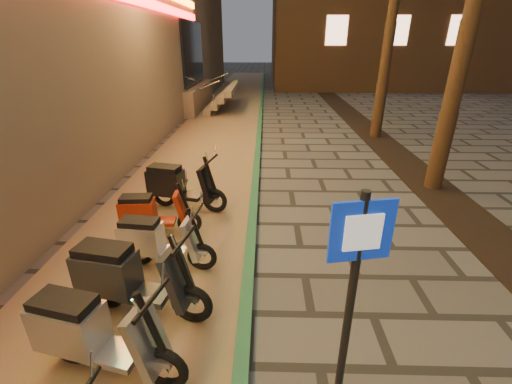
{
  "coord_description": "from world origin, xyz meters",
  "views": [
    {
      "loc": [
        -0.66,
        -1.09,
        3.42
      ],
      "look_at": [
        -0.79,
        3.89,
        1.2
      ],
      "focal_mm": 24.0,
      "sensor_mm": 36.0,
      "label": 1
    }
  ],
  "objects_px": {
    "scooter_5": "(92,334)",
    "scooter_9": "(177,185)",
    "pedestrian_sign": "(354,283)",
    "scooter_6": "(127,277)",
    "scooter_7": "(156,241)",
    "scooter_8": "(150,213)"
  },
  "relations": [
    {
      "from": "scooter_6",
      "to": "scooter_8",
      "type": "relative_size",
      "value": 1.24
    },
    {
      "from": "scooter_5",
      "to": "scooter_8",
      "type": "relative_size",
      "value": 1.17
    },
    {
      "from": "scooter_6",
      "to": "scooter_9",
      "type": "height_order",
      "value": "scooter_6"
    },
    {
      "from": "scooter_5",
      "to": "scooter_7",
      "type": "distance_m",
      "value": 1.95
    },
    {
      "from": "pedestrian_sign",
      "to": "scooter_7",
      "type": "height_order",
      "value": "pedestrian_sign"
    },
    {
      "from": "pedestrian_sign",
      "to": "scooter_6",
      "type": "relative_size",
      "value": 1.29
    },
    {
      "from": "scooter_5",
      "to": "scooter_9",
      "type": "height_order",
      "value": "scooter_9"
    },
    {
      "from": "scooter_7",
      "to": "scooter_9",
      "type": "bearing_deg",
      "value": 100.14
    },
    {
      "from": "pedestrian_sign",
      "to": "scooter_8",
      "type": "xyz_separation_m",
      "value": [
        -2.89,
        3.3,
        -1.09
      ]
    },
    {
      "from": "scooter_5",
      "to": "scooter_6",
      "type": "height_order",
      "value": "scooter_6"
    },
    {
      "from": "scooter_8",
      "to": "scooter_5",
      "type": "bearing_deg",
      "value": -88.56
    },
    {
      "from": "pedestrian_sign",
      "to": "scooter_9",
      "type": "xyz_separation_m",
      "value": [
        -2.64,
        4.44,
        -1.01
      ]
    },
    {
      "from": "pedestrian_sign",
      "to": "scooter_5",
      "type": "relative_size",
      "value": 1.36
    },
    {
      "from": "pedestrian_sign",
      "to": "scooter_5",
      "type": "bearing_deg",
      "value": 161.46
    },
    {
      "from": "scooter_6",
      "to": "scooter_9",
      "type": "relative_size",
      "value": 1.05
    },
    {
      "from": "pedestrian_sign",
      "to": "scooter_9",
      "type": "bearing_deg",
      "value": 109.9
    },
    {
      "from": "scooter_6",
      "to": "scooter_8",
      "type": "height_order",
      "value": "scooter_6"
    },
    {
      "from": "pedestrian_sign",
      "to": "scooter_9",
      "type": "height_order",
      "value": "pedestrian_sign"
    },
    {
      "from": "scooter_5",
      "to": "scooter_9",
      "type": "bearing_deg",
      "value": 103.75
    },
    {
      "from": "pedestrian_sign",
      "to": "scooter_8",
      "type": "distance_m",
      "value": 4.52
    },
    {
      "from": "pedestrian_sign",
      "to": "scooter_7",
      "type": "relative_size",
      "value": 1.52
    },
    {
      "from": "scooter_7",
      "to": "scooter_6",
      "type": "bearing_deg",
      "value": -87.72
    }
  ]
}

